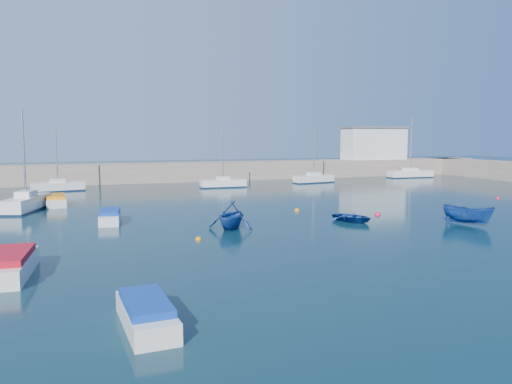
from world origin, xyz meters
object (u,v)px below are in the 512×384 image
object	(u,v)px
dinghy_right	(468,215)
motorboat_3	(146,313)
motorboat_1	(110,217)
dinghy_left	(231,215)
sailboat_5	(58,186)
motorboat_0	(9,265)
sailboat_3	(26,203)
motorboat_2	(56,200)
sailboat_8	(410,174)
sailboat_7	(314,179)
harbor_office	(374,144)
sailboat_6	(223,183)
dinghy_center	(352,217)

from	to	relation	value
dinghy_right	motorboat_3	bearing A→B (deg)	-179.14
motorboat_1	dinghy_left	size ratio (longest dim) A/B	1.13
sailboat_5	motorboat_0	size ratio (longest dim) A/B	1.50
sailboat_3	motorboat_2	bearing A→B (deg)	68.28
sailboat_8	motorboat_0	bearing A→B (deg)	130.00
sailboat_3	motorboat_3	bearing A→B (deg)	-61.01
sailboat_8	dinghy_right	xyz separation A→B (m)	(-21.90, -36.13, 0.12)
sailboat_7	dinghy_left	xyz separation A→B (m)	(-20.41, -29.11, 0.37)
sailboat_7	sailboat_8	bearing A→B (deg)	-89.31
motorboat_1	sailboat_3	bearing A→B (deg)	133.72
motorboat_1	motorboat_3	bearing A→B (deg)	-83.16
sailboat_7	motorboat_2	size ratio (longest dim) A/B	1.58
sailboat_7	motorboat_2	bearing A→B (deg)	102.40
sailboat_3	motorboat_2	world-z (taller)	sailboat_3
dinghy_left	dinghy_right	bearing A→B (deg)	22.74
harbor_office	sailboat_7	distance (m)	18.03
sailboat_6	dinghy_left	bearing A→B (deg)	166.44
sailboat_6	motorboat_2	world-z (taller)	sailboat_6
sailboat_6	motorboat_2	bearing A→B (deg)	120.29
motorboat_0	motorboat_2	world-z (taller)	motorboat_0
sailboat_6	motorboat_0	distance (m)	40.13
dinghy_center	dinghy_right	distance (m)	8.11
motorboat_0	motorboat_1	distance (m)	14.07
motorboat_2	dinghy_right	distance (m)	34.90
sailboat_5	dinghy_right	bearing A→B (deg)	-149.91
motorboat_1	motorboat_3	xyz separation A→B (m)	(-0.07, -21.23, -0.00)
motorboat_2	dinghy_center	bearing A→B (deg)	-42.06
motorboat_0	motorboat_1	size ratio (longest dim) A/B	1.26
dinghy_left	sailboat_8	bearing A→B (deg)	76.43
motorboat_0	harbor_office	bearing A→B (deg)	48.00
sailboat_5	motorboat_2	size ratio (longest dim) A/B	1.59
harbor_office	sailboat_5	world-z (taller)	sailboat_5
harbor_office	motorboat_3	bearing A→B (deg)	-128.68
sailboat_8	motorboat_0	distance (m)	64.81
sailboat_7	dinghy_center	distance (m)	31.31
motorboat_3	dinghy_right	bearing A→B (deg)	22.97
sailboat_5	motorboat_0	xyz separation A→B (m)	(-0.65, -37.00, -0.05)
sailboat_5	motorboat_2	world-z (taller)	sailboat_5
motorboat_0	sailboat_8	bearing A→B (deg)	42.51
sailboat_3	sailboat_7	world-z (taller)	sailboat_3
sailboat_6	sailboat_7	world-z (taller)	sailboat_7
sailboat_3	dinghy_right	size ratio (longest dim) A/B	2.34
dinghy_left	motorboat_3	bearing A→B (deg)	-79.32
sailboat_7	motorboat_3	size ratio (longest dim) A/B	1.83
sailboat_7	sailboat_6	bearing A→B (deg)	89.59
motorboat_3	dinghy_left	bearing A→B (deg)	60.89
harbor_office	dinghy_center	size ratio (longest dim) A/B	3.18
motorboat_0	motorboat_2	bearing A→B (deg)	92.26
sailboat_3	sailboat_7	distance (m)	37.63
harbor_office	sailboat_3	xyz separation A→B (m)	(-49.43, -24.13, -4.43)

